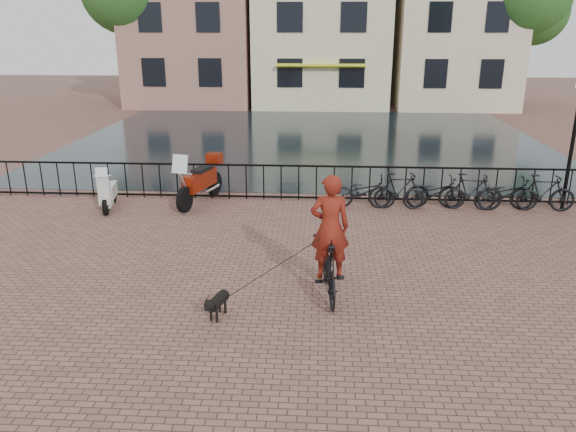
# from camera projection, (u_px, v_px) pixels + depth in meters

# --- Properties ---
(ground) EXTENTS (100.00, 100.00, 0.00)m
(ground) POSITION_uv_depth(u_px,v_px,m) (276.00, 354.00, 8.50)
(ground) COLOR brown
(ground) RESTS_ON ground
(canal_water) EXTENTS (20.00, 20.00, 0.00)m
(canal_water) POSITION_uv_depth(u_px,v_px,m) (308.00, 139.00, 24.86)
(canal_water) COLOR black
(canal_water) RESTS_ON ground
(railing) EXTENTS (20.00, 0.05, 1.02)m
(railing) POSITION_uv_depth(u_px,v_px,m) (299.00, 183.00, 15.91)
(railing) COLOR black
(railing) RESTS_ON ground
(canal_house_mid) EXTENTS (8.00, 9.50, 11.80)m
(canal_house_mid) POSITION_uv_depth(u_px,v_px,m) (322.00, 6.00, 34.95)
(canal_house_mid) COLOR #BEB890
(canal_house_mid) RESTS_ON ground
(lamp_post) EXTENTS (0.30, 0.30, 3.45)m
(lamp_post) POSITION_uv_depth(u_px,v_px,m) (576.00, 122.00, 14.51)
(lamp_post) COLOR black
(lamp_post) RESTS_ON ground
(cyclist) EXTENTS (0.90, 2.01, 2.69)m
(cyclist) POSITION_uv_depth(u_px,v_px,m) (329.00, 244.00, 10.03)
(cyclist) COLOR black
(cyclist) RESTS_ON ground
(dog) EXTENTS (0.43, 0.76, 0.49)m
(dog) POSITION_uv_depth(u_px,v_px,m) (218.00, 304.00, 9.52)
(dog) COLOR black
(dog) RESTS_ON ground
(motorcycle) EXTENTS (1.16, 2.32, 1.62)m
(motorcycle) POSITION_uv_depth(u_px,v_px,m) (200.00, 175.00, 15.52)
(motorcycle) COLOR maroon
(motorcycle) RESTS_ON ground
(scooter) EXTENTS (0.66, 1.48, 1.33)m
(scooter) POSITION_uv_depth(u_px,v_px,m) (108.00, 185.00, 15.10)
(scooter) COLOR beige
(scooter) RESTS_ON ground
(parked_bike_0) EXTENTS (1.75, 0.70, 0.90)m
(parked_bike_0) POSITION_uv_depth(u_px,v_px,m) (364.00, 192.00, 15.25)
(parked_bike_0) COLOR black
(parked_bike_0) RESTS_ON ground
(parked_bike_1) EXTENTS (1.70, 0.64, 1.00)m
(parked_bike_1) POSITION_uv_depth(u_px,v_px,m) (399.00, 190.00, 15.18)
(parked_bike_1) COLOR black
(parked_bike_1) RESTS_ON ground
(parked_bike_2) EXTENTS (1.77, 0.76, 0.90)m
(parked_bike_2) POSITION_uv_depth(u_px,v_px,m) (434.00, 193.00, 15.14)
(parked_bike_2) COLOR black
(parked_bike_2) RESTS_ON ground
(parked_bike_3) EXTENTS (1.71, 0.66, 1.00)m
(parked_bike_3) POSITION_uv_depth(u_px,v_px,m) (470.00, 192.00, 15.07)
(parked_bike_3) COLOR black
(parked_bike_3) RESTS_ON ground
(parked_bike_4) EXTENTS (1.74, 0.66, 0.90)m
(parked_bike_4) POSITION_uv_depth(u_px,v_px,m) (506.00, 194.00, 15.03)
(parked_bike_4) COLOR black
(parked_bike_4) RESTS_ON ground
(parked_bike_5) EXTENTS (1.70, 0.62, 1.00)m
(parked_bike_5) POSITION_uv_depth(u_px,v_px,m) (543.00, 193.00, 14.96)
(parked_bike_5) COLOR black
(parked_bike_5) RESTS_ON ground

